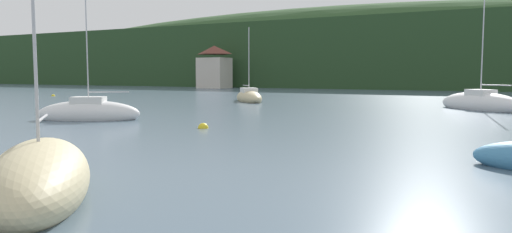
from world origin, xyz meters
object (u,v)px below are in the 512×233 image
at_px(shore_building_west, 214,68).
at_px(sailboat_far_5, 480,104).
at_px(sailboat_mid_1, 89,113).
at_px(mooring_buoy_mid, 203,128).
at_px(sailboat_mid_6, 40,179).
at_px(sailboat_far_7, 249,97).
at_px(mooring_buoy_near, 53,96).

relative_size(shore_building_west, sailboat_far_5, 0.84).
height_order(sailboat_mid_1, sailboat_far_5, sailboat_far_5).
bearing_deg(sailboat_mid_1, mooring_buoy_mid, 147.43).
relative_size(shore_building_west, sailboat_mid_1, 0.95).
xyz_separation_m(shore_building_west, sailboat_mid_6, (44.44, -76.47, -3.80)).
distance_m(shore_building_west, sailboat_mid_6, 88.53).
relative_size(sailboat_far_7, mooring_buoy_mid, 14.39).
bearing_deg(mooring_buoy_near, mooring_buoy_mid, -29.51).
height_order(sailboat_far_5, mooring_buoy_near, sailboat_far_5).
xyz_separation_m(sailboat_far_5, mooring_buoy_mid, (-12.65, -22.01, -0.52)).
relative_size(sailboat_mid_1, sailboat_mid_6, 1.03).
relative_size(sailboat_far_5, mooring_buoy_near, 21.28).
xyz_separation_m(sailboat_mid_1, mooring_buoy_near, (-30.00, 21.73, -0.45)).
bearing_deg(sailboat_mid_6, mooring_buoy_near, -175.53).
bearing_deg(sailboat_far_5, sailboat_mid_6, 118.67).
xyz_separation_m(sailboat_far_5, sailboat_far_7, (-22.79, 1.61, -0.08)).
distance_m(sailboat_mid_1, sailboat_mid_6, 20.32).
bearing_deg(sailboat_far_5, mooring_buoy_mid, 100.98).
bearing_deg(sailboat_far_5, mooring_buoy_near, 40.63).
relative_size(sailboat_mid_1, mooring_buoy_mid, 15.75).
xyz_separation_m(shore_building_west, sailboat_far_5, (52.25, -40.29, -3.71)).
relative_size(shore_building_west, mooring_buoy_near, 17.77).
bearing_deg(mooring_buoy_mid, sailboat_far_7, 113.23).
bearing_deg(sailboat_mid_6, sailboat_mid_1, 177.86).
bearing_deg(sailboat_mid_1, mooring_buoy_near, -65.48).
distance_m(shore_building_west, sailboat_far_5, 66.09).
xyz_separation_m(sailboat_far_5, sailboat_mid_6, (-7.82, -36.18, -0.09)).
relative_size(sailboat_far_5, sailboat_far_7, 1.24).
bearing_deg(sailboat_far_5, sailboat_mid_1, 85.37).
bearing_deg(mooring_buoy_near, shore_building_west, 90.51).
relative_size(sailboat_mid_1, sailboat_far_7, 1.09).
bearing_deg(sailboat_mid_1, shore_building_west, -93.40).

